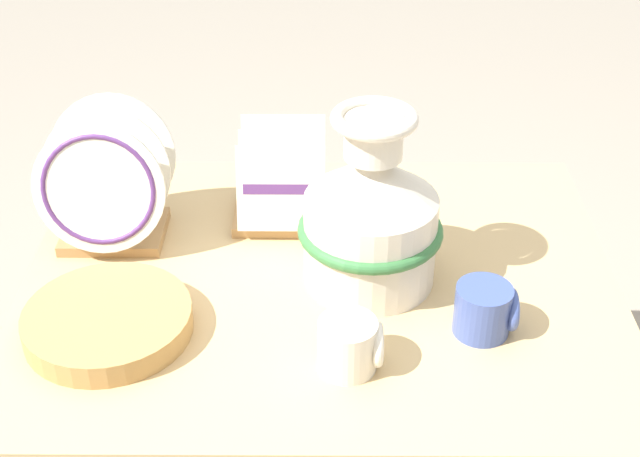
{
  "coord_description": "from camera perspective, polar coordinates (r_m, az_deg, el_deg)",
  "views": [
    {
      "loc": [
        0.01,
        -1.35,
        1.6
      ],
      "look_at": [
        0.0,
        0.0,
        0.71
      ],
      "focal_mm": 50.0,
      "sensor_mm": 36.0,
      "label": 1
    }
  ],
  "objects": [
    {
      "name": "dish_rack_square_plates",
      "position": [
        1.82,
        -2.4,
        2.25
      ],
      "size": [
        0.2,
        0.18,
        0.2
      ],
      "color": "tan",
      "rests_on": "display_table"
    },
    {
      "name": "mug_cobalt_glaze",
      "position": [
        1.56,
        10.55,
        -5.14
      ],
      "size": [
        0.11,
        0.1,
        0.09
      ],
      "color": "#42569E",
      "rests_on": "display_table"
    },
    {
      "name": "mug_cream_glaze",
      "position": [
        1.46,
        1.97,
        -7.47
      ],
      "size": [
        0.11,
        0.1,
        0.09
      ],
      "color": "silver",
      "rests_on": "display_table"
    },
    {
      "name": "wicker_charger_stack",
      "position": [
        1.59,
        -13.42,
        -5.8
      ],
      "size": [
        0.29,
        0.29,
        0.04
      ],
      "color": "tan",
      "rests_on": "display_table"
    },
    {
      "name": "ceramic_vase",
      "position": [
        1.61,
        3.27,
        0.96
      ],
      "size": [
        0.27,
        0.27,
        0.34
      ],
      "color": "silver",
      "rests_on": "display_table"
    },
    {
      "name": "dish_rack_round_plates",
      "position": [
        1.77,
        -13.46,
        2.27
      ],
      "size": [
        0.25,
        0.2,
        0.27
      ],
      "color": "tan",
      "rests_on": "display_table"
    },
    {
      "name": "display_table",
      "position": [
        1.72,
        0.0,
        -4.94
      ],
      "size": [
        1.12,
        0.88,
        0.6
      ],
      "color": "tan",
      "rests_on": "ground_plane"
    }
  ]
}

